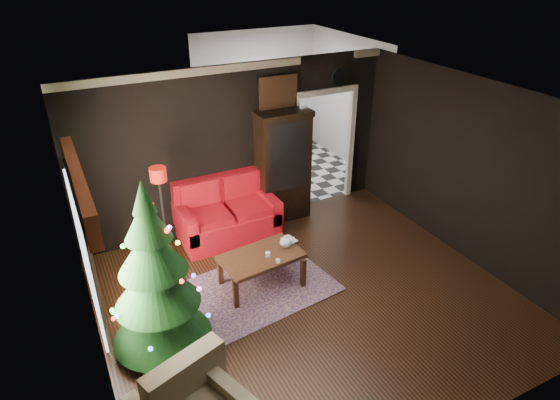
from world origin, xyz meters
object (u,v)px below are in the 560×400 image
coffee_table (262,270)px  wall_clock (340,77)px  floor_lamp (163,215)px  christmas_tree (155,277)px  kitchen_table (279,163)px  loveseat (227,211)px  teapot (286,242)px  curio_cabinet (283,169)px

coffee_table → wall_clock: (2.41, 1.87, 2.11)m
floor_lamp → christmas_tree: christmas_tree is taller
coffee_table → floor_lamp: bearing=131.0°
floor_lamp → coffee_table: (1.05, -1.21, -0.56)m
wall_clock → kitchen_table: 2.43m
loveseat → floor_lamp: 1.19m
coffee_table → wall_clock: bearing=37.8°
christmas_tree → kitchen_table: 5.08m
loveseat → teapot: bearing=-76.7°
floor_lamp → christmas_tree: bearing=-107.1°
curio_cabinet → coffee_table: (-1.21, -1.69, -0.68)m
coffee_table → kitchen_table: (1.86, 3.12, 0.11)m
loveseat → wall_clock: bearing=9.7°
loveseat → christmas_tree: (-1.65, -2.02, 0.55)m
christmas_tree → coffee_table: christmas_tree is taller
floor_lamp → wall_clock: bearing=10.7°
wall_clock → curio_cabinet: bearing=-171.5°
curio_cabinet → teapot: 1.88m
wall_clock → christmas_tree: bearing=-148.8°
coffee_table → loveseat: bearing=87.7°
loveseat → floor_lamp: (-1.11, -0.26, 0.33)m
teapot → kitchen_table: (1.46, 3.10, -0.24)m
floor_lamp → wall_clock: wall_clock is taller
loveseat → floor_lamp: bearing=-167.0°
christmas_tree → coffee_table: size_ratio=2.01×
kitchen_table → wall_clock: bearing=-66.3°
christmas_tree → wall_clock: size_ratio=7.15×
coffee_table → kitchen_table: 3.63m
coffee_table → christmas_tree: bearing=-160.8°
teapot → curio_cabinet: bearing=64.2°
floor_lamp → teapot: bearing=-39.4°
wall_clock → kitchen_table: size_ratio=0.43×
christmas_tree → teapot: bearing=16.0°
curio_cabinet → teapot: curio_cabinet is taller
coffee_table → wall_clock: size_ratio=3.56×
christmas_tree → curio_cabinet: bearing=38.6°
curio_cabinet → christmas_tree: bearing=-141.4°
coffee_table → teapot: bearing=2.5°
floor_lamp → coffee_table: bearing=-49.0°
floor_lamp → kitchen_table: size_ratio=2.08×
floor_lamp → loveseat: bearing=13.0°
floor_lamp → coffee_table: floor_lamp is taller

